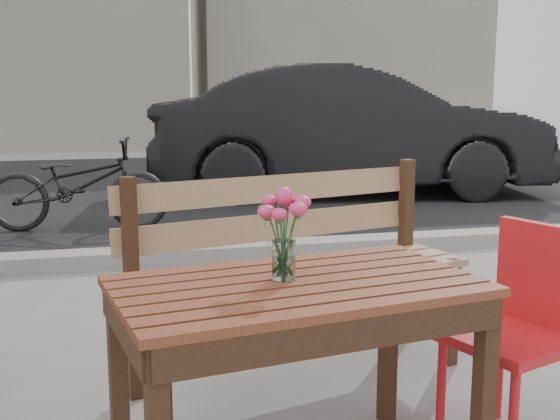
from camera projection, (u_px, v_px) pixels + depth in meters
name	position (u px, v px, depth m)	size (l,w,h in m)	color
street	(177.00, 211.00, 7.24)	(30.00, 8.12, 0.12)	black
main_table	(297.00, 316.00, 2.21)	(1.22, 0.83, 0.69)	#5A2317
main_bench	(291.00, 249.00, 3.12)	(1.61, 0.84, 0.96)	#9C7A50
red_chair	(524.00, 319.00, 2.53)	(0.51, 0.51, 0.80)	red
main_vase	(284.00, 222.00, 2.18)	(0.16, 0.16, 0.29)	white
parked_car	(349.00, 131.00, 8.46)	(1.63, 4.68, 1.54)	black
bicycle	(78.00, 185.00, 6.33)	(0.56, 1.60, 0.84)	black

